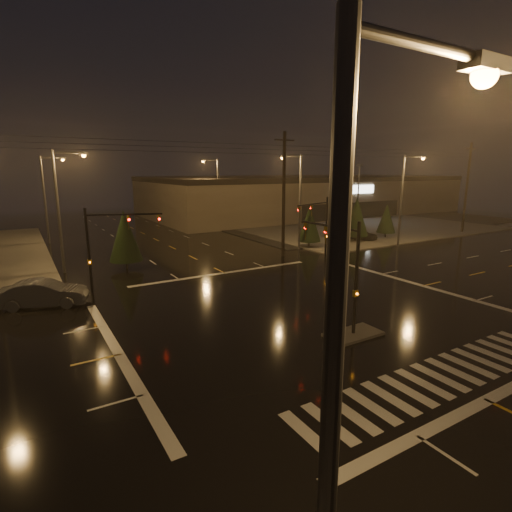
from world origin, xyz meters
name	(u,v)px	position (x,y,z in m)	size (l,w,h in m)	color
ground	(306,312)	(0.00, 0.00, 0.00)	(140.00, 140.00, 0.00)	black
sidewalk_ne	(339,223)	(30.00, 30.00, 0.06)	(36.00, 36.00, 0.12)	#4B4843
median_island	(353,334)	(0.00, -4.00, 0.07)	(3.00, 1.60, 0.15)	#4B4843
crosswalk	(439,377)	(0.00, -9.00, 0.01)	(15.00, 2.60, 0.01)	beige
stop_bar_near	(487,400)	(0.00, -11.00, 0.01)	(16.00, 0.50, 0.01)	beige
stop_bar_far	(225,273)	(0.00, 11.00, 0.01)	(16.00, 0.50, 0.01)	beige
parking_lot	(370,222)	(35.00, 28.00, 0.04)	(50.00, 24.00, 0.08)	black
retail_building	(303,193)	(35.00, 45.99, 3.84)	(60.20, 28.30, 7.20)	brown
signal_mast_median	(344,262)	(0.00, -3.07, 3.75)	(0.25, 4.59, 6.00)	black
signal_mast_ne	(321,222)	(9.50, 10.14, 3.79)	(4.84, 1.86, 6.00)	black
signal_mast_nw	(104,240)	(-9.50, 10.14, 3.79)	(4.84, 1.86, 6.00)	black
streetlight_0	(351,398)	(-11.18, -15.00, 5.80)	(2.77, 0.32, 10.00)	#38383A
streetlight_1	(62,203)	(-11.18, 18.00, 5.80)	(2.77, 0.32, 10.00)	#38383A
streetlight_2	(47,193)	(-11.18, 34.00, 5.80)	(2.77, 0.32, 10.00)	#38383A
streetlight_3	(298,196)	(11.18, 16.00, 5.80)	(2.77, 0.32, 10.00)	#38383A
streetlight_4	(216,188)	(11.18, 36.00, 5.80)	(2.77, 0.32, 10.00)	#38383A
streetlight_6	(404,195)	(22.00, 11.18, 5.80)	(0.32, 2.77, 10.00)	#38383A
utility_pole_1	(284,194)	(8.00, 14.00, 6.13)	(2.20, 0.32, 12.00)	black
utility_pole_2	(467,187)	(38.00, 14.00, 6.13)	(2.20, 0.32, 12.00)	black
conifer_0	(310,223)	(13.16, 16.35, 2.69)	(2.56, 2.56, 4.69)	black
conifer_1	(356,217)	(20.33, 16.47, 3.00)	(2.95, 2.95, 5.30)	black
conifer_2	(387,218)	(25.32, 16.26, 2.52)	(2.33, 2.33, 4.35)	black
conifer_3	(125,236)	(-6.63, 16.87, 2.91)	(2.83, 2.83, 5.12)	black
car_parked	(359,234)	(21.48, 16.97, 0.74)	(1.75, 4.36, 1.48)	black
car_crossing	(44,294)	(-13.51, 9.34, 0.85)	(1.81, 5.19, 1.71)	#4F5256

